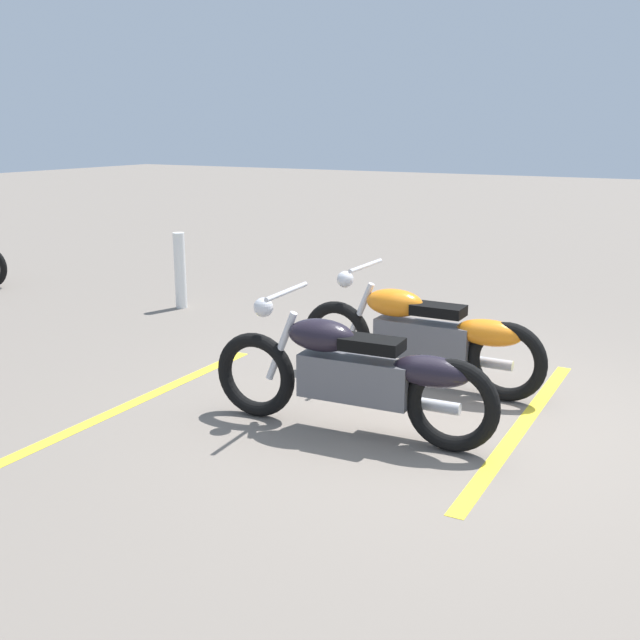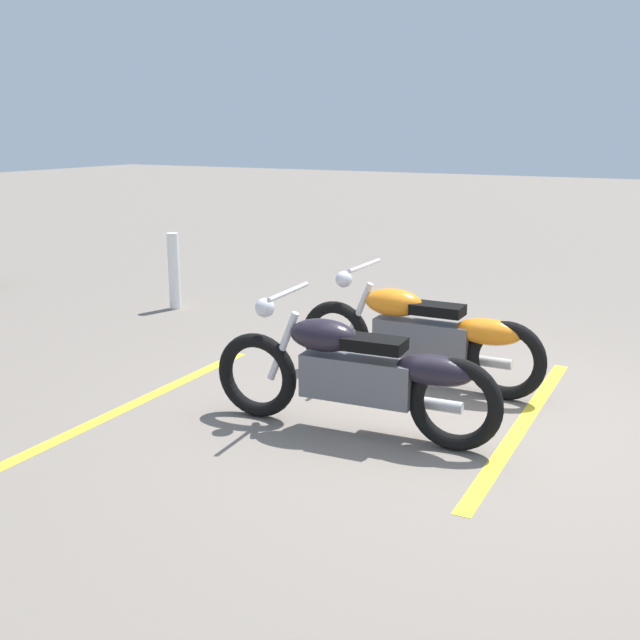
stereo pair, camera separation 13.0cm
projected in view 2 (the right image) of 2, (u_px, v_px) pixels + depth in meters
The scene contains 6 objects.
ground_plane at pixel (448, 418), 5.90m from camera, with size 60.00×60.00×0.00m, color slate.
motorcycle_bright_foreground at pixel (423, 335), 6.52m from camera, with size 2.23×0.62×1.04m.
motorcycle_dark_foreground at pixel (358, 373), 5.50m from camera, with size 2.23×0.62×1.04m.
bollard_post at pixel (174, 271), 9.33m from camera, with size 0.14×0.14×0.94m, color white.
parking_stripe_near at pixel (523, 423), 5.79m from camera, with size 3.20×0.12×0.01m, color yellow.
parking_stripe_mid at pixel (133, 404), 6.18m from camera, with size 3.20×0.12×0.01m, color yellow.
Camera 2 is at (-1.73, 5.34, 2.20)m, focal length 42.61 mm.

